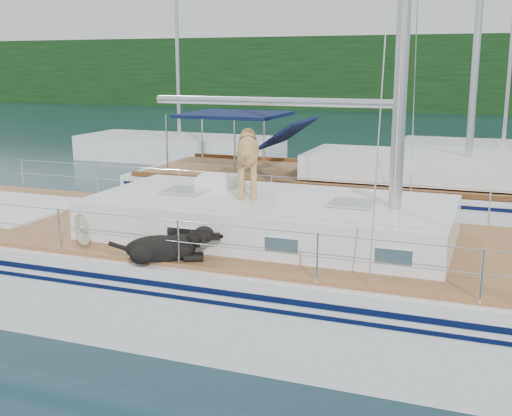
% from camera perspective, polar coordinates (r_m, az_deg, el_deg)
% --- Properties ---
extents(ground, '(120.00, 120.00, 0.00)m').
position_cam_1_polar(ground, '(10.16, -3.07, -8.85)').
color(ground, black).
rests_on(ground, ground).
extents(tree_line, '(90.00, 3.00, 6.00)m').
position_cam_1_polar(tree_line, '(53.77, 17.07, 11.33)').
color(tree_line, black).
rests_on(tree_line, ground).
extents(shore_bank, '(92.00, 1.00, 1.20)m').
position_cam_1_polar(shore_bank, '(55.05, 17.00, 8.85)').
color(shore_bank, '#595147').
rests_on(shore_bank, ground).
extents(main_sailboat, '(12.00, 4.02, 14.01)m').
position_cam_1_polar(main_sailboat, '(9.89, -2.64, -5.27)').
color(main_sailboat, white).
rests_on(main_sailboat, ground).
extents(neighbor_sailboat, '(11.00, 3.50, 13.30)m').
position_cam_1_polar(neighbor_sailboat, '(15.44, 9.60, 0.91)').
color(neighbor_sailboat, white).
rests_on(neighbor_sailboat, ground).
extents(bg_boat_west, '(8.00, 3.00, 11.65)m').
position_cam_1_polar(bg_boat_west, '(25.76, -6.79, 5.25)').
color(bg_boat_west, white).
rests_on(bg_boat_west, ground).
extents(bg_boat_center, '(7.20, 3.00, 11.65)m').
position_cam_1_polar(bg_boat_center, '(24.85, 21.04, 4.24)').
color(bg_boat_center, white).
rests_on(bg_boat_center, ground).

